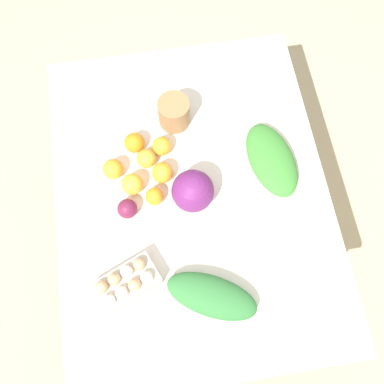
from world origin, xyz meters
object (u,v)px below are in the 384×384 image
at_px(greens_bunch_scallion, 212,296).
at_px(cabbage_purple, 192,191).
at_px(orange_0, 134,143).
at_px(orange_2, 146,159).
at_px(egg_carton, 126,283).
at_px(beet_root, 127,209).
at_px(paper_bag, 174,113).
at_px(orange_3, 113,169).
at_px(orange_1, 154,196).
at_px(greens_bunch_dandelion, 271,160).
at_px(orange_6, 163,173).
at_px(orange_4, 132,184).
at_px(orange_5, 162,146).

bearing_deg(greens_bunch_scallion, cabbage_purple, 1.49).
height_order(orange_0, orange_2, orange_0).
height_order(cabbage_purple, egg_carton, cabbage_purple).
relative_size(greens_bunch_scallion, beet_root, 4.32).
relative_size(greens_bunch_scallion, orange_2, 4.30).
height_order(paper_bag, orange_0, paper_bag).
relative_size(paper_bag, orange_3, 1.62).
height_order(egg_carton, orange_1, egg_carton).
height_order(greens_bunch_dandelion, orange_6, orange_6).
bearing_deg(cabbage_purple, orange_0, 36.80).
height_order(egg_carton, paper_bag, paper_bag).
relative_size(paper_bag, greens_bunch_scallion, 0.40).
relative_size(orange_3, orange_6, 0.97).
distance_m(paper_bag, orange_4, 0.33).
distance_m(paper_bag, orange_5, 0.14).
xyz_separation_m(egg_carton, greens_bunch_dandelion, (0.37, -0.60, -0.00)).
distance_m(greens_bunch_dandelion, orange_4, 0.53).
xyz_separation_m(greens_bunch_scallion, orange_4, (0.45, 0.22, 0.00)).
xyz_separation_m(cabbage_purple, orange_5, (0.22, 0.08, -0.04)).
bearing_deg(beet_root, greens_bunch_scallion, -145.00).
height_order(cabbage_purple, greens_bunch_scallion, cabbage_purple).
bearing_deg(orange_1, beet_root, 108.46).
relative_size(greens_bunch_scallion, orange_3, 4.05).
relative_size(orange_0, orange_4, 0.98).
relative_size(cabbage_purple, orange_0, 1.96).
relative_size(greens_bunch_scallion, orange_4, 3.90).
relative_size(egg_carton, orange_0, 3.20).
height_order(orange_2, orange_4, orange_4).
bearing_deg(orange_2, orange_6, -142.11).
height_order(cabbage_purple, greens_bunch_dandelion, cabbage_purple).
xyz_separation_m(beet_root, orange_0, (0.26, -0.06, 0.00)).
bearing_deg(orange_1, orange_4, 53.11).
distance_m(orange_0, orange_3, 0.13).
height_order(beet_root, orange_1, beet_root).
relative_size(greens_bunch_dandelion, orange_2, 4.27).
bearing_deg(orange_4, orange_1, -126.89).
distance_m(egg_carton, orange_0, 0.54).
relative_size(paper_bag, orange_5, 1.71).
xyz_separation_m(orange_5, orange_6, (-0.11, 0.01, 0.00)).
height_order(orange_2, orange_3, orange_3).
bearing_deg(orange_4, orange_6, -76.56).
bearing_deg(orange_1, orange_2, 4.27).
xyz_separation_m(orange_1, orange_6, (0.08, -0.04, 0.01)).
xyz_separation_m(orange_0, orange_2, (-0.07, -0.04, -0.00)).
bearing_deg(cabbage_purple, orange_2, 40.39).
bearing_deg(orange_3, paper_bag, -54.00).
bearing_deg(orange_5, paper_bag, -28.36).
relative_size(orange_5, orange_6, 0.92).
relative_size(orange_0, orange_6, 0.98).
xyz_separation_m(orange_1, orange_4, (0.06, 0.07, 0.01)).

